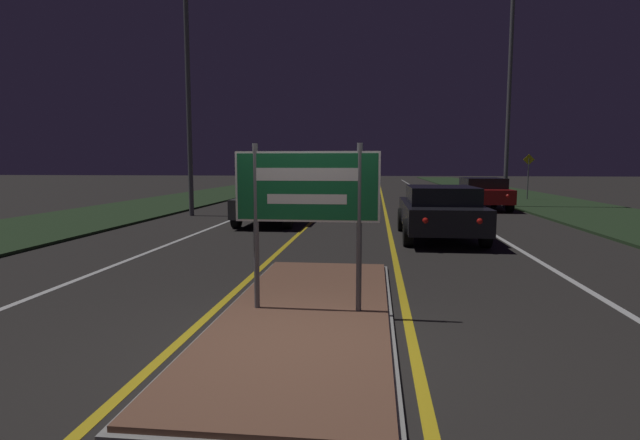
{
  "coord_description": "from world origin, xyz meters",
  "views": [
    {
      "loc": [
        0.86,
        -5.23,
        1.97
      ],
      "look_at": [
        0.0,
        2.51,
        1.1
      ],
      "focal_mm": 28.0,
      "sensor_mm": 36.0,
      "label": 1
    }
  ],
  "objects": [
    {
      "name": "highway_sign",
      "position": [
        0.0,
        1.01,
        1.59
      ],
      "size": [
        1.84,
        0.07,
        2.13
      ],
      "color": "#56565B",
      "rests_on": "median_island"
    },
    {
      "name": "lane_line_white_left",
      "position": [
        -4.2,
        25.0,
        0.0
      ],
      "size": [
        0.12,
        70.0,
        0.01
      ],
      "color": "silver",
      "rests_on": "ground_plane"
    },
    {
      "name": "ground_plane",
      "position": [
        0.0,
        0.0,
        0.0
      ],
      "size": [
        160.0,
        160.0,
        0.0
      ],
      "primitive_type": "plane",
      "color": "#282623"
    },
    {
      "name": "streetlight_left_near",
      "position": [
        -6.15,
        13.2,
        6.58
      ],
      "size": [
        0.57,
        0.57,
        9.93
      ],
      "color": "#56565B",
      "rests_on": "ground_plane"
    },
    {
      "name": "median_island",
      "position": [
        0.0,
        1.01,
        0.04
      ],
      "size": [
        2.2,
        6.21,
        0.1
      ],
      "color": "#999993",
      "rests_on": "ground_plane"
    },
    {
      "name": "streetlight_right_near",
      "position": [
        6.69,
        18.04,
        6.86
      ],
      "size": [
        0.5,
        0.5,
        11.21
      ],
      "color": "#56565B",
      "rests_on": "ground_plane"
    },
    {
      "name": "centre_line_yellow_left",
      "position": [
        -1.29,
        25.0,
        0.0
      ],
      "size": [
        0.12,
        70.0,
        0.01
      ],
      "color": "gold",
      "rests_on": "ground_plane"
    },
    {
      "name": "car_receding_0",
      "position": [
        2.56,
        8.17,
        0.75
      ],
      "size": [
        2.03,
        4.61,
        1.4
      ],
      "color": "black",
      "rests_on": "ground_plane"
    },
    {
      "name": "car_approaching_0",
      "position": [
        -2.59,
        11.05,
        0.76
      ],
      "size": [
        1.84,
        4.1,
        1.45
      ],
      "color": "#4C514C",
      "rests_on": "ground_plane"
    },
    {
      "name": "warning_sign",
      "position": [
        9.11,
        23.0,
        1.55
      ],
      "size": [
        0.6,
        0.06,
        2.44
      ],
      "color": "#56565B",
      "rests_on": "verge_right"
    },
    {
      "name": "verge_left",
      "position": [
        -9.5,
        20.0,
        0.04
      ],
      "size": [
        5.0,
        100.0,
        0.08
      ],
      "color": "#23381E",
      "rests_on": "ground_plane"
    },
    {
      "name": "verge_right",
      "position": [
        9.5,
        20.0,
        0.04
      ],
      "size": [
        5.0,
        100.0,
        0.08
      ],
      "color": "#23381E",
      "rests_on": "ground_plane"
    },
    {
      "name": "centre_line_yellow_right",
      "position": [
        1.29,
        25.0,
        0.0
      ],
      "size": [
        0.12,
        70.0,
        0.01
      ],
      "color": "gold",
      "rests_on": "ground_plane"
    },
    {
      "name": "edge_line_white_left",
      "position": [
        -7.2,
        25.0,
        0.0
      ],
      "size": [
        0.1,
        70.0,
        0.01
      ],
      "color": "silver",
      "rests_on": "ground_plane"
    },
    {
      "name": "edge_line_white_right",
      "position": [
        7.2,
        25.0,
        0.0
      ],
      "size": [
        0.1,
        70.0,
        0.01
      ],
      "color": "silver",
      "rests_on": "ground_plane"
    },
    {
      "name": "lane_line_white_right",
      "position": [
        4.2,
        25.0,
        0.0
      ],
      "size": [
        0.12,
        70.0,
        0.01
      ],
      "color": "silver",
      "rests_on": "ground_plane"
    },
    {
      "name": "car_receding_1",
      "position": [
        5.52,
        17.39,
        0.75
      ],
      "size": [
        2.0,
        4.53,
        1.38
      ],
      "color": "maroon",
      "rests_on": "ground_plane"
    }
  ]
}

